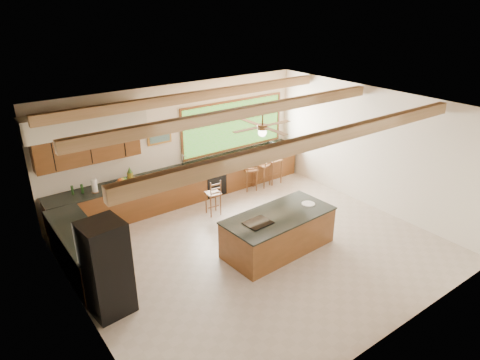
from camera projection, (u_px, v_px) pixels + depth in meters
ground at (257, 248)px, 9.17m from camera, size 7.20×7.20×0.00m
room_shell at (232, 143)px, 8.67m from camera, size 7.27×6.54×3.02m
counter_run at (166, 197)px, 10.40m from camera, size 7.12×3.10×1.26m
island at (278, 232)px, 8.96m from camera, size 2.43×1.24×0.85m
refrigerator at (107, 268)px, 7.04m from camera, size 0.73×0.71×1.70m
bar_stool_a at (214, 194)px, 10.33m from camera, size 0.37×0.37×0.93m
bar_stool_b at (251, 170)px, 11.63m from camera, size 0.45×0.45×0.99m
bar_stool_c at (264, 166)px, 11.85m from camera, size 0.48×0.48×1.06m
bar_stool_d at (275, 161)px, 12.04m from camera, size 0.42×0.42×1.15m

